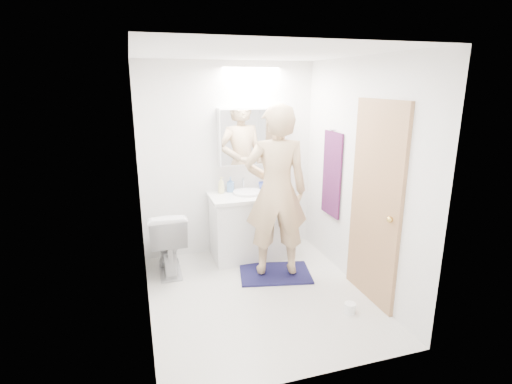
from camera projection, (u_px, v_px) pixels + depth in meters
name	position (u px, v px, depth m)	size (l,w,h in m)	color
floor	(259.00, 295.00, 4.13)	(2.50, 2.50, 0.00)	silver
ceiling	(259.00, 53.00, 3.48)	(2.50, 2.50, 0.00)	white
wall_back	(229.00, 160.00, 4.96)	(2.50, 2.50, 0.00)	white
wall_front	(315.00, 228.00, 2.66)	(2.50, 2.50, 0.00)	white
wall_left	(140.00, 193.00, 3.49)	(2.50, 2.50, 0.00)	white
wall_right	(359.00, 176.00, 4.12)	(2.50, 2.50, 0.00)	white
vanity_cabinet	(248.00, 227.00, 4.96)	(0.90, 0.55, 0.78)	silver
countertop	(248.00, 196.00, 4.85)	(0.95, 0.58, 0.04)	white
sink_basin	(248.00, 192.00, 4.87)	(0.36, 0.36, 0.03)	white
faucet	(243.00, 184.00, 5.03)	(0.02, 0.02, 0.16)	silver
medicine_cabinet	(253.00, 136.00, 4.89)	(0.88, 0.14, 0.70)	white
mirror_panel	(255.00, 137.00, 4.82)	(0.84, 0.01, 0.66)	silver
toilet	(168.00, 241.00, 4.57)	(0.42, 0.74, 0.76)	silver
bath_rug	(275.00, 273.00, 4.57)	(0.80, 0.55, 0.02)	#12143B
person	(276.00, 192.00, 4.31)	(0.69, 0.45, 1.90)	tan
door	(375.00, 204.00, 3.85)	(0.04, 0.80, 2.00)	#A97E54
door_knob	(390.00, 219.00, 3.58)	(0.06, 0.06, 0.06)	gold
towel	(332.00, 174.00, 4.65)	(0.02, 0.42, 1.00)	#141840
towel_hook	(333.00, 130.00, 4.51)	(0.02, 0.02, 0.07)	silver
soap_bottle_a	(221.00, 185.00, 4.87)	(0.08, 0.08, 0.20)	beige
soap_bottle_b	(231.00, 184.00, 4.94)	(0.08, 0.09, 0.19)	#537CB3
toothbrush_cup	(262.00, 186.00, 5.05)	(0.11, 0.11, 0.10)	#384CAA
toilet_paper_roll	(350.00, 308.00, 3.81)	(0.11, 0.11, 0.10)	white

